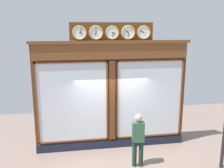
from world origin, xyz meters
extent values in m
cube|color=#5B3319|center=(0.00, -0.15, 1.84)|extent=(5.22, 0.30, 3.68)
cube|color=#191E33|center=(0.00, 0.02, 0.14)|extent=(5.22, 0.08, 0.28)
cube|color=brown|center=(0.00, 0.04, 3.43)|extent=(5.11, 0.08, 0.51)
cube|color=brown|center=(0.00, 0.02, 3.73)|extent=(5.32, 0.20, 0.10)
cube|color=silver|center=(-1.33, 0.01, 1.73)|extent=(2.26, 0.02, 2.67)
cube|color=brown|center=(-1.33, 0.04, 3.09)|extent=(2.36, 0.04, 0.05)
cube|color=brown|center=(-1.33, 0.04, 0.37)|extent=(2.36, 0.04, 0.05)
cube|color=brown|center=(-2.48, 0.04, 1.73)|extent=(0.05, 0.04, 2.77)
cube|color=brown|center=(-0.18, 0.04, 1.73)|extent=(0.05, 0.04, 2.77)
cube|color=silver|center=(1.33, 0.01, 1.73)|extent=(2.26, 0.02, 2.67)
cube|color=brown|center=(1.33, 0.04, 3.09)|extent=(2.36, 0.04, 0.05)
cube|color=brown|center=(1.33, 0.04, 0.37)|extent=(2.36, 0.04, 0.05)
cube|color=brown|center=(2.48, 0.04, 1.73)|extent=(0.05, 0.04, 2.77)
cube|color=brown|center=(0.18, 0.04, 1.73)|extent=(0.05, 0.04, 2.77)
cube|color=#5B3319|center=(0.00, 0.03, 1.73)|extent=(0.20, 0.10, 2.77)
cube|color=#5B3319|center=(0.00, -0.02, 4.03)|extent=(2.72, 0.06, 0.64)
cylinder|color=white|center=(-1.04, 0.06, 4.03)|extent=(0.37, 0.02, 0.37)
torus|color=gold|center=(-1.04, 0.06, 4.03)|extent=(0.45, 0.05, 0.45)
cube|color=black|center=(-1.00, 0.07, 4.05)|extent=(0.10, 0.01, 0.06)
cube|color=black|center=(-0.97, 0.07, 4.06)|extent=(0.15, 0.01, 0.07)
sphere|color=black|center=(-1.04, 0.08, 4.03)|extent=(0.02, 0.02, 0.02)
cylinder|color=white|center=(-0.52, 0.06, 4.03)|extent=(0.37, 0.02, 0.37)
torus|color=gold|center=(-0.52, 0.06, 4.03)|extent=(0.46, 0.06, 0.46)
cube|color=black|center=(-0.48, 0.07, 4.06)|extent=(0.09, 0.01, 0.07)
cube|color=black|center=(-0.52, 0.07, 3.95)|extent=(0.02, 0.01, 0.16)
sphere|color=black|center=(-0.52, 0.08, 4.03)|extent=(0.02, 0.02, 0.02)
cylinder|color=white|center=(0.00, 0.06, 4.03)|extent=(0.37, 0.02, 0.37)
torus|color=gold|center=(0.00, 0.06, 4.03)|extent=(0.44, 0.04, 0.44)
cube|color=black|center=(-0.05, 0.07, 4.02)|extent=(0.10, 0.01, 0.05)
cube|color=black|center=(-0.01, 0.07, 3.95)|extent=(0.04, 0.01, 0.16)
sphere|color=black|center=(0.00, 0.08, 4.03)|extent=(0.02, 0.02, 0.02)
cylinder|color=white|center=(0.52, 0.06, 4.03)|extent=(0.37, 0.02, 0.37)
torus|color=gold|center=(0.52, 0.06, 4.03)|extent=(0.45, 0.05, 0.45)
cube|color=black|center=(0.55, 0.07, 3.99)|extent=(0.08, 0.01, 0.09)
cube|color=black|center=(0.52, 0.07, 4.11)|extent=(0.01, 0.01, 0.16)
sphere|color=black|center=(0.52, 0.08, 4.03)|extent=(0.02, 0.02, 0.02)
cylinder|color=white|center=(1.04, 0.06, 4.03)|extent=(0.37, 0.02, 0.37)
torus|color=gold|center=(1.04, 0.06, 4.03)|extent=(0.45, 0.05, 0.45)
cube|color=black|center=(0.99, 0.07, 4.02)|extent=(0.10, 0.01, 0.04)
cube|color=black|center=(1.00, 0.07, 4.10)|extent=(0.09, 0.01, 0.14)
sphere|color=black|center=(1.04, 0.08, 4.03)|extent=(0.02, 0.02, 0.02)
cylinder|color=#1C2F21|center=(-0.49, 1.31, 0.41)|extent=(0.14, 0.14, 0.82)
cylinder|color=#1C2F21|center=(-0.68, 1.34, 0.41)|extent=(0.14, 0.14, 0.82)
cube|color=#33563D|center=(-0.59, 1.33, 1.13)|extent=(0.39, 0.27, 0.62)
sphere|color=tan|center=(-0.59, 1.33, 1.58)|extent=(0.22, 0.22, 0.22)
camera|label=1|loc=(1.32, 8.14, 4.22)|focal=40.31mm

